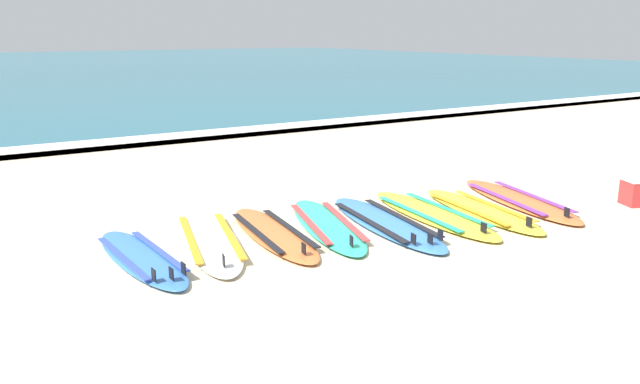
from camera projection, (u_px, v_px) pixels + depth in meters
ground_plane at (392, 230)px, 7.26m from camera, size 80.00×80.00×0.00m
sea at (0, 69)px, 37.34m from camera, size 80.00×60.00×0.10m
wave_foam_strip at (174, 138)px, 13.11m from camera, size 80.00×0.78×0.11m
surfboard_0 at (141, 258)px, 6.26m from camera, size 0.59×2.05×0.18m
surfboard_1 at (210, 240)px, 6.80m from camera, size 1.16×2.40×0.18m
surfboard_2 at (273, 233)px, 7.02m from camera, size 0.82×2.22×0.18m
surfboard_3 at (327, 225)px, 7.33m from camera, size 1.19×2.33×0.18m
surfboard_4 at (385, 222)px, 7.42m from camera, size 0.96×2.47×0.18m
surfboard_5 at (432, 214)px, 7.76m from camera, size 0.85×2.44×0.18m
surfboard_6 at (481, 210)px, 7.93m from camera, size 0.91×2.30×0.18m
surfboard_7 at (519, 200)px, 8.40m from camera, size 1.18×2.49×0.18m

